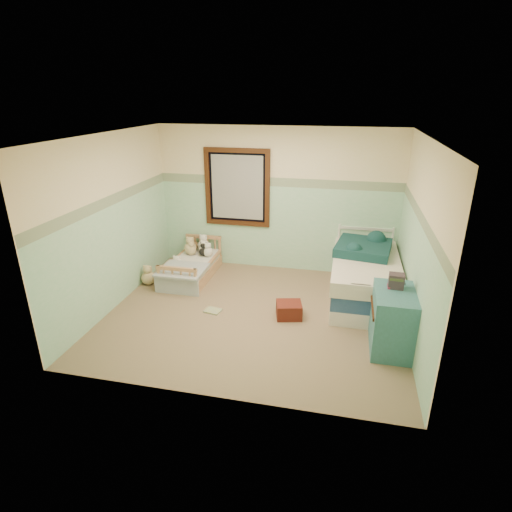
% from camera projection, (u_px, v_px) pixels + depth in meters
% --- Properties ---
extents(floor, '(4.20, 3.60, 0.02)m').
position_uv_depth(floor, '(254.00, 315.00, 6.01)').
color(floor, '#7D6C4E').
rests_on(floor, ground).
extents(ceiling, '(4.20, 3.60, 0.02)m').
position_uv_depth(ceiling, '(254.00, 135.00, 5.08)').
color(ceiling, white).
rests_on(ceiling, wall_back).
extents(wall_back, '(4.20, 0.04, 2.50)m').
position_uv_depth(wall_back, '(277.00, 201.00, 7.18)').
color(wall_back, beige).
rests_on(wall_back, floor).
extents(wall_front, '(4.20, 0.04, 2.50)m').
position_uv_depth(wall_front, '(212.00, 291.00, 3.91)').
color(wall_front, beige).
rests_on(wall_front, floor).
extents(wall_left, '(0.04, 3.60, 2.50)m').
position_uv_depth(wall_left, '(112.00, 223.00, 5.97)').
color(wall_left, beige).
rests_on(wall_left, floor).
extents(wall_right, '(0.04, 3.60, 2.50)m').
position_uv_depth(wall_right, '(419.00, 244.00, 5.12)').
color(wall_right, beige).
rests_on(wall_right, floor).
extents(wainscot_mint, '(4.20, 0.01, 1.50)m').
position_uv_depth(wainscot_mint, '(276.00, 228.00, 7.35)').
color(wainscot_mint, '#90D0A6').
rests_on(wainscot_mint, floor).
extents(border_strip, '(4.20, 0.01, 0.15)m').
position_uv_depth(border_strip, '(277.00, 182.00, 7.04)').
color(border_strip, '#355E40').
rests_on(border_strip, wall_back).
extents(window_frame, '(1.16, 0.06, 1.36)m').
position_uv_depth(window_frame, '(237.00, 188.00, 7.21)').
color(window_frame, '#39180C').
rests_on(window_frame, wall_back).
extents(window_blinds, '(0.92, 0.01, 1.12)m').
position_uv_depth(window_blinds, '(237.00, 188.00, 7.22)').
color(window_blinds, '#AEAEAB').
rests_on(window_blinds, window_frame).
extents(toddler_bed_frame, '(0.68, 1.36, 0.17)m').
position_uv_depth(toddler_bed_frame, '(192.00, 272.00, 7.20)').
color(toddler_bed_frame, '#99653B').
rests_on(toddler_bed_frame, floor).
extents(toddler_mattress, '(0.62, 1.30, 0.12)m').
position_uv_depth(toddler_mattress, '(192.00, 264.00, 7.14)').
color(toddler_mattress, silver).
rests_on(toddler_mattress, toddler_bed_frame).
extents(patchwork_quilt, '(0.74, 0.68, 0.03)m').
position_uv_depth(patchwork_quilt, '(182.00, 270.00, 6.73)').
color(patchwork_quilt, '#7293CF').
rests_on(patchwork_quilt, toddler_mattress).
extents(plush_bed_brown, '(0.18, 0.18, 0.18)m').
position_uv_depth(plush_bed_brown, '(193.00, 246.00, 7.57)').
color(plush_bed_brown, brown).
rests_on(plush_bed_brown, toddler_mattress).
extents(plush_bed_white, '(0.22, 0.22, 0.22)m').
position_uv_depth(plush_bed_white, '(204.00, 246.00, 7.52)').
color(plush_bed_white, silver).
rests_on(plush_bed_white, toddler_mattress).
extents(plush_bed_tan, '(0.17, 0.17, 0.17)m').
position_uv_depth(plush_bed_tan, '(192.00, 250.00, 7.36)').
color(plush_bed_tan, tan).
rests_on(plush_bed_tan, toddler_mattress).
extents(plush_bed_dark, '(0.17, 0.17, 0.17)m').
position_uv_depth(plush_bed_dark, '(204.00, 251.00, 7.32)').
color(plush_bed_dark, black).
rests_on(plush_bed_dark, toddler_mattress).
extents(plush_floor_cream, '(0.24, 0.24, 0.24)m').
position_uv_depth(plush_floor_cream, '(178.00, 268.00, 7.26)').
color(plush_floor_cream, white).
rests_on(plush_floor_cream, floor).
extents(plush_floor_tan, '(0.23, 0.23, 0.23)m').
position_uv_depth(plush_floor_tan, '(148.00, 278.00, 6.90)').
color(plush_floor_tan, tan).
rests_on(plush_floor_tan, floor).
extents(twin_bed_frame, '(0.95, 1.90, 0.22)m').
position_uv_depth(twin_bed_frame, '(363.00, 292.00, 6.43)').
color(twin_bed_frame, white).
rests_on(twin_bed_frame, floor).
extents(twin_boxspring, '(0.95, 1.90, 0.22)m').
position_uv_depth(twin_boxspring, '(365.00, 279.00, 6.35)').
color(twin_boxspring, navy).
rests_on(twin_boxspring, twin_bed_frame).
extents(twin_mattress, '(0.99, 1.94, 0.22)m').
position_uv_depth(twin_mattress, '(366.00, 266.00, 6.27)').
color(twin_mattress, silver).
rests_on(twin_mattress, twin_boxspring).
extents(teal_blanket, '(0.93, 0.97, 0.14)m').
position_uv_depth(teal_blanket, '(363.00, 248.00, 6.49)').
color(teal_blanket, '#13373F').
rests_on(teal_blanket, twin_mattress).
extents(dresser, '(0.48, 0.77, 0.77)m').
position_uv_depth(dresser, '(392.00, 321.00, 5.08)').
color(dresser, '#34696B').
rests_on(dresser, floor).
extents(book_stack, '(0.19, 0.15, 0.18)m').
position_uv_depth(book_stack, '(396.00, 281.00, 5.02)').
color(book_stack, '#4C2925').
rests_on(book_stack, dresser).
extents(red_pillow, '(0.41, 0.38, 0.22)m').
position_uv_depth(red_pillow, '(289.00, 310.00, 5.89)').
color(red_pillow, maroon).
rests_on(red_pillow, floor).
extents(floor_book, '(0.27, 0.22, 0.02)m').
position_uv_depth(floor_book, '(213.00, 311.00, 6.08)').
color(floor_book, yellow).
rests_on(floor_book, floor).
extents(extra_plush_0, '(0.16, 0.16, 0.16)m').
position_uv_depth(extra_plush_0, '(190.00, 249.00, 7.43)').
color(extra_plush_0, tan).
rests_on(extra_plush_0, toddler_mattress).
extents(extra_plush_1, '(0.19, 0.19, 0.19)m').
position_uv_depth(extra_plush_1, '(204.00, 250.00, 7.34)').
color(extra_plush_1, white).
rests_on(extra_plush_1, toddler_mattress).
extents(extra_plush_2, '(0.17, 0.17, 0.17)m').
position_uv_depth(extra_plush_2, '(208.00, 252.00, 7.29)').
color(extra_plush_2, white).
rests_on(extra_plush_2, toddler_mattress).
extents(extra_plush_3, '(0.22, 0.22, 0.22)m').
position_uv_depth(extra_plush_3, '(190.00, 248.00, 7.40)').
color(extra_plush_3, tan).
rests_on(extra_plush_3, toddler_mattress).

